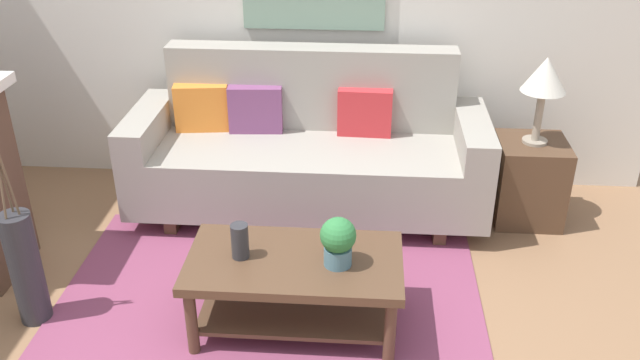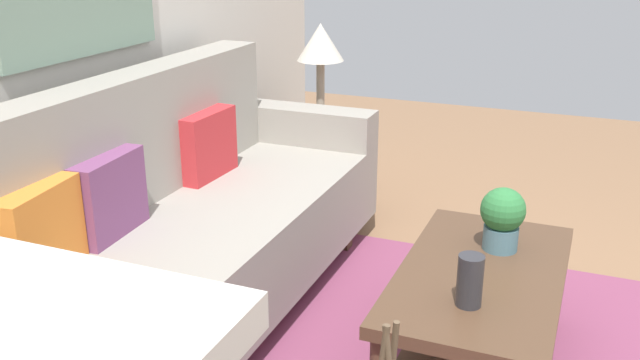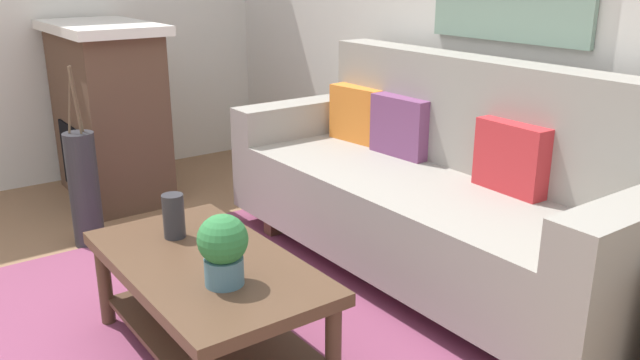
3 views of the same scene
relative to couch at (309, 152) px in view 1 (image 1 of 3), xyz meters
name	(u,v)px [view 1 (image 1 of 3)]	position (x,y,z in m)	size (l,w,h in m)	color
area_rug	(269,303)	(-0.13, -1.09, -0.43)	(2.37, 1.75, 0.01)	#843D5B
couch	(309,152)	(0.00, 0.00, 0.00)	(2.34, 0.84, 1.08)	gray
throw_pillow_orange	(202,108)	(-0.74, 0.12, 0.25)	(0.36, 0.12, 0.32)	orange
throw_pillow_plum	(256,109)	(-0.37, 0.12, 0.25)	(0.36, 0.12, 0.32)	#7A4270
throw_pillow_crimson	(365,112)	(0.37, 0.12, 0.25)	(0.36, 0.12, 0.32)	red
coffee_table	(295,277)	(0.04, -1.26, -0.12)	(1.10, 0.60, 0.43)	#513826
tabletop_vase	(240,241)	(-0.23, -1.26, 0.09)	(0.09, 0.09, 0.19)	#2D2D33
potted_plant_tabletop	(338,240)	(0.26, -1.29, 0.14)	(0.18, 0.18, 0.26)	slate
side_table	(528,181)	(1.47, -0.02, -0.15)	(0.44, 0.44, 0.56)	#513826
table_lamp	(545,78)	(1.47, -0.02, 0.56)	(0.28, 0.28, 0.57)	gray
floor_vase	(26,268)	(-1.37, -1.30, -0.11)	(0.17, 0.17, 0.65)	#2D2D33
floor_vase_branch_a	(9,184)	(-1.35, -1.30, 0.40)	(0.01, 0.01, 0.36)	brown
floor_vase_branch_b	(5,182)	(-1.38, -1.28, 0.40)	(0.01, 0.01, 0.36)	brown
floor_vase_branch_c	(1,185)	(-1.38, -1.32, 0.40)	(0.01, 0.01, 0.36)	brown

